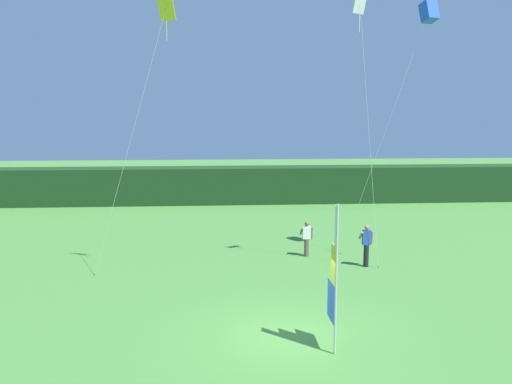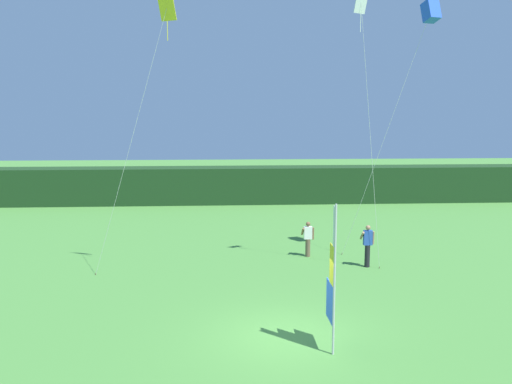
# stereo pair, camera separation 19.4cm
# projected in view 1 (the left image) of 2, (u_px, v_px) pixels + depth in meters

# --- Properties ---
(ground_plane) EXTENTS (120.00, 120.00, 0.00)m
(ground_plane) POSITION_uv_depth(u_px,v_px,m) (287.00, 336.00, 15.55)
(ground_plane) COLOR #478438
(distant_treeline) EXTENTS (80.00, 2.40, 2.57)m
(distant_treeline) POSITION_uv_depth(u_px,v_px,m) (245.00, 185.00, 38.68)
(distant_treeline) COLOR #193819
(distant_treeline) RESTS_ON ground
(banner_flag) EXTENTS (0.06, 1.03, 4.10)m
(banner_flag) POSITION_uv_depth(u_px,v_px,m) (334.00, 280.00, 14.44)
(banner_flag) COLOR #B7B7BC
(banner_flag) RESTS_ON ground
(person_near_banner) EXTENTS (0.55, 0.48, 1.79)m
(person_near_banner) POSITION_uv_depth(u_px,v_px,m) (366.00, 244.00, 22.51)
(person_near_banner) COLOR black
(person_near_banner) RESTS_ON ground
(person_mid_field) EXTENTS (0.55, 0.48, 1.59)m
(person_mid_field) POSITION_uv_depth(u_px,v_px,m) (307.00, 238.00, 24.16)
(person_mid_field) COLOR brown
(person_mid_field) RESTS_ON ground
(kite_white_diamond_0) EXTENTS (1.48, 0.59, 10.97)m
(kite_white_diamond_0) POSITION_uv_depth(u_px,v_px,m) (361.00, 25.00, 20.62)
(kite_white_diamond_0) COLOR brown
(kite_white_diamond_0) RESTS_ON ground
(kite_blue_box_1) EXTENTS (3.55, 1.68, 11.02)m
(kite_blue_box_1) POSITION_uv_depth(u_px,v_px,m) (429.00, 13.00, 22.09)
(kite_blue_box_1) COLOR brown
(kite_blue_box_1) RESTS_ON ground
(kite_yellow_diamond_2) EXTENTS (3.53, 1.12, 10.62)m
(kite_yellow_diamond_2) POSITION_uv_depth(u_px,v_px,m) (161.00, 26.00, 19.46)
(kite_yellow_diamond_2) COLOR brown
(kite_yellow_diamond_2) RESTS_ON ground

